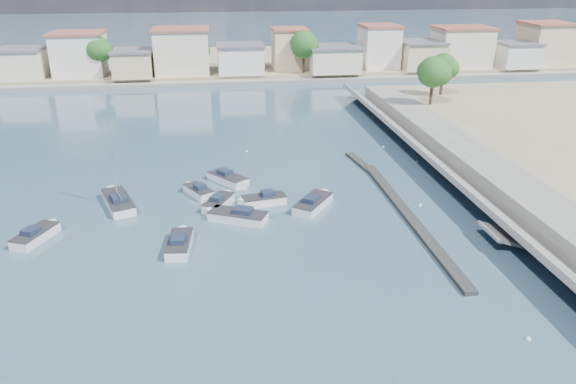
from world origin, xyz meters
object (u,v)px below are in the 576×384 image
at_px(motorboat_f, 197,191).
at_px(motorboat_h, 314,203).
at_px(motorboat_e, 37,235).
at_px(motorboat_a, 180,243).
at_px(motorboat_c, 235,216).
at_px(motorboat_d, 261,201).
at_px(motorboat_b, 220,202).
at_px(sailboat, 118,201).
at_px(motorboat_g, 230,180).

bearing_deg(motorboat_f, motorboat_h, -22.09).
bearing_deg(motorboat_h, motorboat_e, -171.79).
bearing_deg(motorboat_f, motorboat_a, -96.55).
xyz_separation_m(motorboat_c, motorboat_f, (-3.38, 6.37, -0.00)).
bearing_deg(motorboat_f, motorboat_d, -28.01).
relative_size(motorboat_c, motorboat_f, 1.40).
xyz_separation_m(motorboat_c, motorboat_d, (2.61, 3.18, -0.00)).
distance_m(motorboat_a, motorboat_d, 10.58).
bearing_deg(motorboat_e, motorboat_f, 31.17).
bearing_deg(motorboat_c, motorboat_b, 111.06).
bearing_deg(motorboat_h, sailboat, 170.92).
bearing_deg(motorboat_f, motorboat_e, -148.83).
height_order(motorboat_b, motorboat_c, same).
bearing_deg(motorboat_e, motorboat_g, 33.06).
bearing_deg(motorboat_g, motorboat_d, -65.04).
relative_size(motorboat_e, motorboat_h, 0.91).
height_order(motorboat_d, sailboat, sailboat).
height_order(motorboat_a, motorboat_c, same).
bearing_deg(motorboat_e, motorboat_b, 17.66).
xyz_separation_m(motorboat_a, motorboat_c, (4.64, 4.52, 0.00)).
relative_size(motorboat_b, motorboat_h, 0.84).
height_order(motorboat_a, motorboat_f, same).
relative_size(motorboat_b, sailboat, 0.48).
xyz_separation_m(motorboat_b, motorboat_d, (3.90, -0.16, -0.00)).
bearing_deg(motorboat_a, motorboat_f, 83.45).
bearing_deg(motorboat_h, motorboat_g, 136.82).
height_order(motorboat_d, motorboat_h, same).
xyz_separation_m(motorboat_b, motorboat_f, (-2.10, 3.03, 0.00)).
distance_m(motorboat_h, sailboat, 18.44).
bearing_deg(motorboat_d, motorboat_e, -166.26).
distance_m(motorboat_d, motorboat_f, 6.79).
bearing_deg(motorboat_a, motorboat_d, 46.77).
bearing_deg(motorboat_a, motorboat_b, 66.93).
distance_m(motorboat_a, motorboat_g, 14.33).
bearing_deg(sailboat, motorboat_a, -56.90).
height_order(motorboat_c, motorboat_e, same).
height_order(motorboat_b, motorboat_f, same).
bearing_deg(motorboat_d, motorboat_c, -129.33).
height_order(motorboat_f, motorboat_h, same).
distance_m(motorboat_a, motorboat_c, 6.48).
bearing_deg(motorboat_d, motorboat_b, 177.72).
bearing_deg(motorboat_c, motorboat_a, -135.70).
height_order(motorboat_d, motorboat_e, same).
xyz_separation_m(motorboat_a, motorboat_d, (7.25, 7.71, -0.00)).
xyz_separation_m(motorboat_b, sailboat, (-9.49, 1.55, 0.03)).
xyz_separation_m(motorboat_g, motorboat_h, (7.57, -7.10, -0.00)).
bearing_deg(motorboat_a, motorboat_h, 28.34).
distance_m(motorboat_b, motorboat_h, 8.82).
height_order(motorboat_c, motorboat_g, same).
relative_size(motorboat_d, motorboat_h, 0.90).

